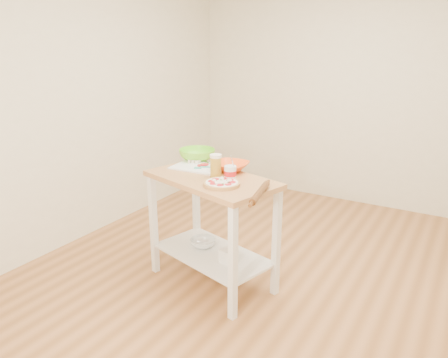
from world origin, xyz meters
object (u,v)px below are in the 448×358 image
object	(u,v)px
spatula	(203,167)
shelf_bin	(229,256)
knife	(200,159)
orange_bowl	(231,166)
rolling_pin	(260,193)
cutting_board	(198,167)
shelf_glass_bowl	(203,243)
beer_pint	(216,166)
prep_island	(212,209)
green_bowl	(197,155)
yogurt_tub	(230,173)
pizza	(222,183)

from	to	relation	value
spatula	shelf_bin	distance (m)	0.73
knife	orange_bowl	distance (m)	0.39
rolling_pin	cutting_board	bearing A→B (deg)	153.89
cutting_board	knife	xyz separation A→B (m)	(-0.11, 0.18, 0.01)
cutting_board	shelf_glass_bowl	distance (m)	0.63
beer_pint	shelf_glass_bowl	size ratio (longest dim) A/B	0.84
prep_island	shelf_glass_bowl	distance (m)	0.37
orange_bowl	shelf_glass_bowl	distance (m)	0.68
green_bowl	orange_bowl	bearing A→B (deg)	-17.02
shelf_bin	rolling_pin	bearing A→B (deg)	-21.95
spatula	yogurt_tub	xyz separation A→B (m)	(0.33, -0.13, 0.04)
knife	green_bowl	xyz separation A→B (m)	(-0.03, 0.01, 0.03)
prep_island	pizza	distance (m)	0.35
cutting_board	beer_pint	bearing A→B (deg)	-33.89
prep_island	pizza	world-z (taller)	pizza
yogurt_tub	knife	bearing A→B (deg)	145.92
rolling_pin	shelf_bin	size ratio (longest dim) A/B	3.61
orange_bowl	rolling_pin	bearing A→B (deg)	-42.17
pizza	yogurt_tub	world-z (taller)	yogurt_tub
cutting_board	shelf_glass_bowl	world-z (taller)	cutting_board
rolling_pin	shelf_bin	bearing A→B (deg)	158.05
pizza	spatula	distance (m)	0.44
pizza	cutting_board	size ratio (longest dim) A/B	0.63
prep_island	spatula	world-z (taller)	spatula
beer_pint	shelf_bin	bearing A→B (deg)	-27.62
prep_island	rolling_pin	size ratio (longest dim) A/B	2.85
spatula	yogurt_tub	world-z (taller)	yogurt_tub
pizza	beer_pint	xyz separation A→B (m)	(-0.14, 0.15, 0.07)
cutting_board	green_bowl	bearing A→B (deg)	121.88
cutting_board	rolling_pin	world-z (taller)	rolling_pin
beer_pint	shelf_glass_bowl	world-z (taller)	beer_pint
cutting_board	shelf_bin	bearing A→B (deg)	-33.06
prep_island	spatula	xyz separation A→B (m)	(-0.17, 0.14, 0.28)
knife	shelf_glass_bowl	bearing A→B (deg)	-21.77
prep_island	shelf_glass_bowl	xyz separation A→B (m)	(-0.13, 0.06, -0.35)
beer_pint	yogurt_tub	world-z (taller)	yogurt_tub
knife	green_bowl	distance (m)	0.04
green_bowl	shelf_glass_bowl	distance (m)	0.76
orange_bowl	rolling_pin	world-z (taller)	orange_bowl
cutting_board	knife	bearing A→B (deg)	116.33
cutting_board	shelf_bin	size ratio (longest dim) A/B	3.82
beer_pint	spatula	bearing A→B (deg)	148.48
cutting_board	prep_island	bearing A→B (deg)	-39.49
cutting_board	shelf_glass_bowl	bearing A→B (deg)	-49.45
knife	orange_bowl	world-z (taller)	orange_bowl
spatula	yogurt_tub	bearing A→B (deg)	-49.30
prep_island	rolling_pin	distance (m)	0.61
pizza	cutting_board	distance (m)	0.50
prep_island	orange_bowl	size ratio (longest dim) A/B	4.07
orange_bowl	pizza	bearing A→B (deg)	-69.49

